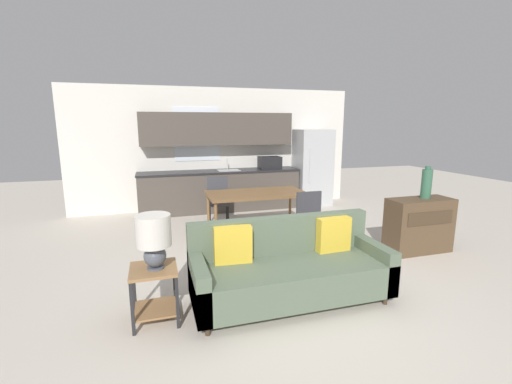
{
  "coord_description": "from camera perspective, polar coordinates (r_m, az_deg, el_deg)",
  "views": [
    {
      "loc": [
        -1.4,
        -3.11,
        1.91
      ],
      "look_at": [
        -0.02,
        1.5,
        0.95
      ],
      "focal_mm": 24.0,
      "sensor_mm": 36.0,
      "label": 1
    }
  ],
  "objects": [
    {
      "name": "dining_chair_far_left",
      "position": [
        6.59,
        -6.36,
        -1.13
      ],
      "size": [
        0.47,
        0.47,
        0.91
      ],
      "rotation": [
        0.0,
        0.0,
        -0.13
      ],
      "color": "#38383D",
      "rests_on": "ground_plane"
    },
    {
      "name": "dining_chair_near_right",
      "position": [
        5.39,
        8.2,
        -3.99
      ],
      "size": [
        0.42,
        0.42,
        0.91
      ],
      "rotation": [
        0.0,
        0.0,
        3.13
      ],
      "color": "#38383D",
      "rests_on": "ground_plane"
    },
    {
      "name": "dining_table",
      "position": [
        5.91,
        0.11,
        -0.65
      ],
      "size": [
        1.69,
        0.89,
        0.75
      ],
      "color": "brown",
      "rests_on": "ground_plane"
    },
    {
      "name": "table_lamp",
      "position": [
        3.39,
        -16.66,
        -7.14
      ],
      "size": [
        0.33,
        0.33,
        0.53
      ],
      "color": "#4C515B",
      "rests_on": "side_table"
    },
    {
      "name": "credenza",
      "position": [
        5.74,
        25.49,
        -5.01
      ],
      "size": [
        0.98,
        0.42,
        0.82
      ],
      "color": "brown",
      "rests_on": "ground_plane"
    },
    {
      "name": "vase",
      "position": [
        5.69,
        26.54,
        1.31
      ],
      "size": [
        0.15,
        0.15,
        0.48
      ],
      "color": "#336047",
      "rests_on": "credenza"
    },
    {
      "name": "wall_back",
      "position": [
        7.88,
        -6.56,
        7.18
      ],
      "size": [
        6.4,
        0.07,
        2.7
      ],
      "color": "silver",
      "rests_on": "ground_plane"
    },
    {
      "name": "side_table",
      "position": [
        3.59,
        -16.58,
        -14.7
      ],
      "size": [
        0.44,
        0.44,
        0.55
      ],
      "color": "olive",
      "rests_on": "ground_plane"
    },
    {
      "name": "kitchen_counter",
      "position": [
        7.65,
        -5.88,
        3.21
      ],
      "size": [
        3.54,
        0.65,
        2.15
      ],
      "color": "#4C443D",
      "rests_on": "ground_plane"
    },
    {
      "name": "couch",
      "position": [
        3.85,
        5.46,
        -12.68
      ],
      "size": [
        2.12,
        0.8,
        0.88
      ],
      "color": "#3D2D1E",
      "rests_on": "ground_plane"
    },
    {
      "name": "refrigerator",
      "position": [
        8.25,
        9.38,
        4.05
      ],
      "size": [
        0.79,
        0.71,
        1.78
      ],
      "color": "#B7BABC",
      "rests_on": "ground_plane"
    },
    {
      "name": "ground_plane",
      "position": [
        3.91,
        6.92,
        -18.07
      ],
      "size": [
        20.0,
        20.0,
        0.0
      ],
      "primitive_type": "plane",
      "color": "beige"
    }
  ]
}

